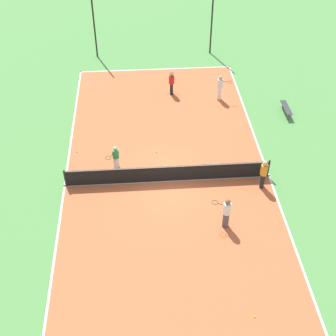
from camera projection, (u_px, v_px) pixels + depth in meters
ground_plane at (168, 181)px, 24.46m from camera, size 80.00×80.00×0.00m
court_surface at (168, 181)px, 24.45m from camera, size 10.83×24.39×0.02m
tennis_net at (168, 173)px, 24.10m from camera, size 10.63×0.10×1.05m
bench at (286, 108)px, 29.11m from camera, size 0.36×1.68×0.45m
player_far_green at (116, 156)px, 24.77m from camera, size 0.83×0.94×1.40m
player_near_white at (227, 211)px, 21.36m from camera, size 0.98×0.73×1.72m
player_coach_red at (172, 82)px, 30.54m from camera, size 0.42×0.96×1.57m
player_center_orange at (264, 172)px, 23.47m from camera, size 0.44×0.44×1.70m
player_far_white at (220, 86)px, 29.97m from camera, size 0.98×0.49×1.71m
tennis_ball_left_sideline at (77, 152)px, 26.28m from camera, size 0.07×0.07×0.07m
tennis_ball_near_net at (156, 152)px, 26.26m from camera, size 0.07×0.07×0.07m
tennis_ball_far_baseline at (254, 317)px, 18.28m from camera, size 0.07×0.07×0.07m
fence_post_back_left at (94, 24)px, 33.60m from camera, size 0.12×0.12×5.17m
fence_post_back_right at (212, 20)px, 34.08m from camera, size 0.12×0.12×5.17m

